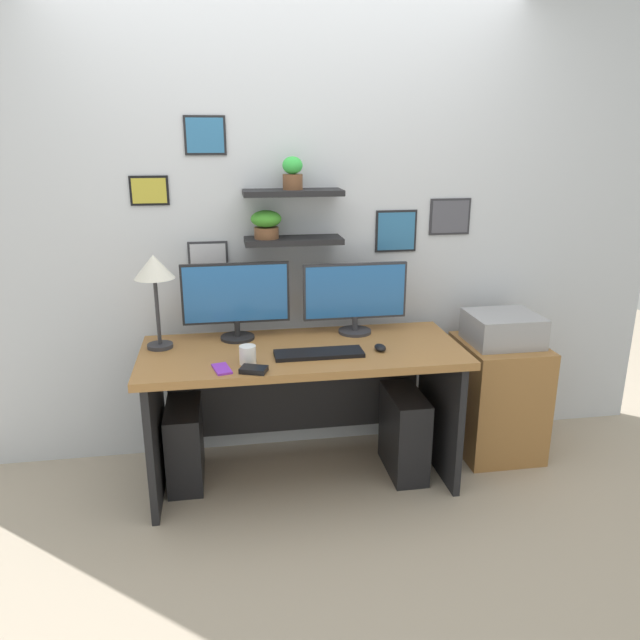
{
  "coord_description": "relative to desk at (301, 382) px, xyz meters",
  "views": [
    {
      "loc": [
        -0.38,
        -2.88,
        1.8
      ],
      "look_at": [
        0.1,
        0.05,
        0.88
      ],
      "focal_mm": 33.93,
      "sensor_mm": 36.0,
      "label": 1
    }
  ],
  "objects": [
    {
      "name": "ground_plane",
      "position": [
        0.0,
        -0.06,
        -0.54
      ],
      "size": [
        8.0,
        8.0,
        0.0
      ],
      "primitive_type": "plane",
      "color": "tan"
    },
    {
      "name": "back_wall_assembly",
      "position": [
        -0.0,
        0.38,
        0.81
      ],
      "size": [
        4.4,
        0.24,
        2.7
      ],
      "color": "silver",
      "rests_on": "ground"
    },
    {
      "name": "desk",
      "position": [
        0.0,
        0.0,
        0.0
      ],
      "size": [
        1.64,
        0.68,
        0.75
      ],
      "color": "#9E6B38",
      "rests_on": "ground"
    },
    {
      "name": "monitor_left",
      "position": [
        -0.32,
        0.16,
        0.43
      ],
      "size": [
        0.56,
        0.18,
        0.41
      ],
      "color": "black",
      "rests_on": "desk"
    },
    {
      "name": "monitor_right",
      "position": [
        0.32,
        0.16,
        0.42
      ],
      "size": [
        0.57,
        0.18,
        0.39
      ],
      "color": "#2D2D33",
      "rests_on": "desk"
    },
    {
      "name": "keyboard",
      "position": [
        0.07,
        -0.17,
        0.22
      ],
      "size": [
        0.44,
        0.14,
        0.02
      ],
      "primitive_type": "cube",
      "color": "black",
      "rests_on": "desk"
    },
    {
      "name": "computer_mouse",
      "position": [
        0.39,
        -0.15,
        0.22
      ],
      "size": [
        0.06,
        0.09,
        0.03
      ],
      "primitive_type": "ellipsoid",
      "color": "black",
      "rests_on": "desk"
    },
    {
      "name": "desk_lamp",
      "position": [
        -0.72,
        0.08,
        0.6
      ],
      "size": [
        0.2,
        0.2,
        0.48
      ],
      "color": "#2D2D33",
      "rests_on": "desk"
    },
    {
      "name": "cell_phone",
      "position": [
        -0.41,
        -0.28,
        0.21
      ],
      "size": [
        0.1,
        0.15,
        0.01
      ],
      "primitive_type": "cube",
      "rotation": [
        0.0,
        0.0,
        0.22
      ],
      "color": "purple",
      "rests_on": "desk"
    },
    {
      "name": "coffee_mug",
      "position": [
        -0.28,
        -0.22,
        0.25
      ],
      "size": [
        0.08,
        0.08,
        0.09
      ],
      "primitive_type": "cylinder",
      "color": "white",
      "rests_on": "desk"
    },
    {
      "name": "scissors_tray",
      "position": [
        -0.26,
        -0.34,
        0.22
      ],
      "size": [
        0.14,
        0.12,
        0.02
      ],
      "primitive_type": "cube",
      "rotation": [
        0.0,
        0.0,
        -0.36
      ],
      "color": "black",
      "rests_on": "desk"
    },
    {
      "name": "drawer_cabinet",
      "position": [
        1.16,
        0.08,
        -0.21
      ],
      "size": [
        0.44,
        0.5,
        0.67
      ],
      "primitive_type": "cube",
      "color": "#9E6B38",
      "rests_on": "ground"
    },
    {
      "name": "printer",
      "position": [
        1.16,
        0.08,
        0.21
      ],
      "size": [
        0.38,
        0.34,
        0.17
      ],
      "primitive_type": "cube",
      "color": "#9E9EA3",
      "rests_on": "drawer_cabinet"
    },
    {
      "name": "computer_tower_left",
      "position": [
        -0.63,
        0.03,
        -0.32
      ],
      "size": [
        0.18,
        0.4,
        0.43
      ],
      "primitive_type": "cube",
      "color": "black",
      "rests_on": "ground"
    },
    {
      "name": "computer_tower_right",
      "position": [
        0.56,
        -0.07,
        -0.31
      ],
      "size": [
        0.18,
        0.4,
        0.46
      ],
      "primitive_type": "cube",
      "color": "black",
      "rests_on": "ground"
    }
  ]
}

